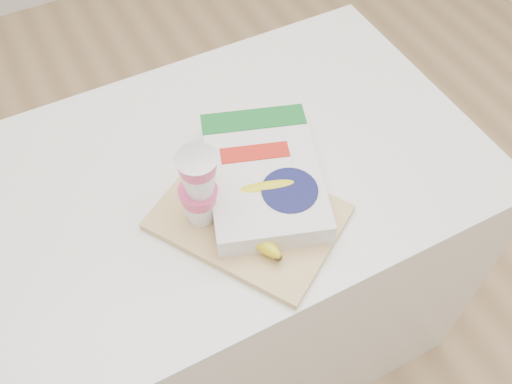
# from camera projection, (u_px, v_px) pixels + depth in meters

# --- Properties ---
(table) EXTENTS (1.07, 0.71, 0.80)m
(table) POSITION_uv_depth(u_px,v_px,m) (236.00, 261.00, 1.52)
(table) COLOR white
(table) RESTS_ON ground
(cutting_board) EXTENTS (0.39, 0.42, 0.02)m
(cutting_board) POSITION_uv_depth(u_px,v_px,m) (249.00, 217.00, 1.11)
(cutting_board) COLOR tan
(cutting_board) RESTS_ON table
(bananas) EXTENTS (0.20, 0.20, 0.07)m
(bananas) POSITION_uv_depth(u_px,v_px,m) (254.00, 211.00, 1.07)
(bananas) COLOR #382816
(bananas) RESTS_ON cutting_board
(yogurt_stack) EXTENTS (0.08, 0.08, 0.18)m
(yogurt_stack) POSITION_uv_depth(u_px,v_px,m) (199.00, 187.00, 1.02)
(yogurt_stack) COLOR white
(yogurt_stack) RESTS_ON cutting_board
(cereal_box) EXTENTS (0.31, 0.37, 0.07)m
(cereal_box) POSITION_uv_depth(u_px,v_px,m) (263.00, 178.00, 1.13)
(cereal_box) COLOR white
(cereal_box) RESTS_ON table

